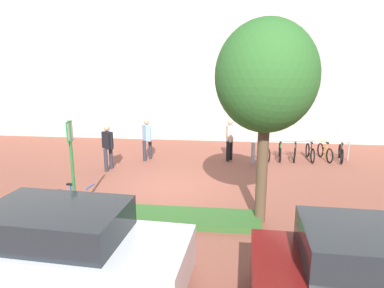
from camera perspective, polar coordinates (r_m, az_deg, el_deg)
ground_plane at (r=11.46m, az=-3.68°, el=-7.17°), size 60.00×60.00×0.00m
building_facade at (r=18.41m, az=0.52°, el=16.39°), size 28.00×1.20×10.00m
planter_strip at (r=9.53m, az=-10.80°, el=-11.26°), size 7.00×1.10×0.16m
tree_sidewalk at (r=8.48m, az=12.02°, el=10.54°), size 2.42×2.42×5.00m
parking_sign_post at (r=9.49m, az=-19.05°, el=-1.69°), size 0.08×0.36×2.56m
bike_at_sign at (r=9.95m, az=-18.06°, el=-8.94°), size 1.68×0.42×0.86m
bike_rack_cluster at (r=15.28m, az=17.56°, el=-1.20°), size 3.76×1.67×0.83m
bollard_steel at (r=14.12m, az=9.90°, el=-1.49°), size 0.16×0.16×0.90m
person_casual_tan at (r=14.40m, az=6.16°, el=1.11°), size 0.30×0.60×1.72m
person_suited_navy at (r=13.41m, az=-13.57°, el=-0.10°), size 0.51×0.52×1.72m
person_shirt_blue at (r=14.53m, az=-7.36°, el=1.18°), size 0.43×0.50×1.72m
car_white_hatch at (r=6.87m, az=-19.89°, el=-15.75°), size 4.41×2.25×1.54m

